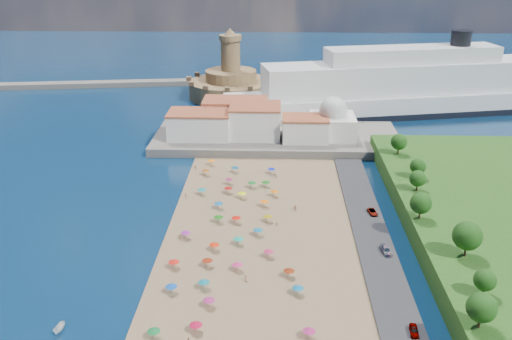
{
  "coord_description": "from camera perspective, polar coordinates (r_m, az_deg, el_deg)",
  "views": [
    {
      "loc": [
        9.53,
        -127.25,
        69.09
      ],
      "look_at": [
        4.0,
        25.0,
        8.0
      ],
      "focal_mm": 40.0,
      "sensor_mm": 36.0,
      "label": 1
    }
  ],
  "objects": [
    {
      "name": "jetty",
      "position": [
        245.8,
        -3.04,
        5.78
      ],
      "size": [
        18.0,
        70.0,
        2.4
      ],
      "primitive_type": "cube",
      "color": "#59544C",
      "rests_on": "ground"
    },
    {
      "name": "domed_building",
      "position": [
        208.18,
        7.66,
        4.87
      ],
      "size": [
        16.0,
        16.0,
        15.0
      ],
      "color": "silver",
      "rests_on": "terrace"
    },
    {
      "name": "fortress",
      "position": [
        273.35,
        -2.52,
        8.63
      ],
      "size": [
        40.0,
        40.0,
        32.4
      ],
      "color": "#96704B",
      "rests_on": "ground"
    },
    {
      "name": "beachgoers",
      "position": [
        138.85,
        -2.61,
        -7.49
      ],
      "size": [
        34.82,
        99.51,
        1.89
      ],
      "color": "tan",
      "rests_on": "beach"
    },
    {
      "name": "cruise_ship",
      "position": [
        255.27,
        15.09,
        7.78
      ],
      "size": [
        160.28,
        56.47,
        34.73
      ],
      "color": "black",
      "rests_on": "ground"
    },
    {
      "name": "terrace",
      "position": [
        211.35,
        2.1,
        3.18
      ],
      "size": [
        90.0,
        36.0,
        3.0
      ],
      "primitive_type": "cube",
      "color": "#59544C",
      "rests_on": "ground"
    },
    {
      "name": "breakwater",
      "position": [
        312.13,
        -20.7,
        7.9
      ],
      "size": [
        199.03,
        34.77,
        2.6
      ],
      "primitive_type": "cube",
      "rotation": [
        0.0,
        0.0,
        0.14
      ],
      "color": "#59544C",
      "rests_on": "ground"
    },
    {
      "name": "beach_parasols",
      "position": [
        134.33,
        -2.62,
        -8.07
      ],
      "size": [
        33.04,
        116.0,
        2.2
      ],
      "color": "gray",
      "rests_on": "beach"
    },
    {
      "name": "hillside_trees",
      "position": [
        136.89,
        18.17,
        -4.85
      ],
      "size": [
        13.05,
        108.93,
        8.15
      ],
      "color": "#382314",
      "rests_on": "hillside"
    },
    {
      "name": "ground",
      "position": [
        145.11,
        -1.95,
        -6.6
      ],
      "size": [
        700.0,
        700.0,
        0.0
      ],
      "primitive_type": "plane",
      "color": "#071938",
      "rests_on": "ground"
    },
    {
      "name": "waterfront_buildings",
      "position": [
        210.39,
        -1.44,
        4.93
      ],
      "size": [
        57.0,
        29.0,
        11.0
      ],
      "color": "silver",
      "rests_on": "terrace"
    },
    {
      "name": "parked_cars",
      "position": [
        138.84,
        12.92,
        -7.96
      ],
      "size": [
        2.63,
        55.1,
        1.4
      ],
      "color": "gray",
      "rests_on": "promenade"
    }
  ]
}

